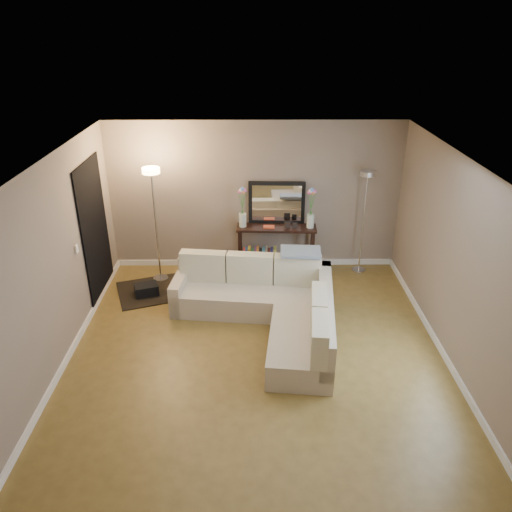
{
  "coord_description": "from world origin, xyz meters",
  "views": [
    {
      "loc": [
        -0.06,
        -5.43,
        4.08
      ],
      "look_at": [
        0.0,
        0.8,
        1.1
      ],
      "focal_mm": 35.0,
      "sensor_mm": 36.0,
      "label": 1
    }
  ],
  "objects_px": {
    "floor_lamp_lit": "(154,203)",
    "floor_lamp_unlit": "(365,202)",
    "sectional_sofa": "(270,305)",
    "console_table": "(271,246)"
  },
  "relations": [
    {
      "from": "sectional_sofa",
      "to": "floor_lamp_lit",
      "type": "bearing_deg",
      "value": 142.99
    },
    {
      "from": "floor_lamp_unlit",
      "to": "console_table",
      "type": "bearing_deg",
      "value": 178.94
    },
    {
      "from": "floor_lamp_lit",
      "to": "floor_lamp_unlit",
      "type": "bearing_deg",
      "value": 4.63
    },
    {
      "from": "sectional_sofa",
      "to": "floor_lamp_lit",
      "type": "relative_size",
      "value": 1.29
    },
    {
      "from": "console_table",
      "to": "floor_lamp_unlit",
      "type": "xyz_separation_m",
      "value": [
        1.56,
        -0.03,
        0.82
      ]
    },
    {
      "from": "sectional_sofa",
      "to": "floor_lamp_lit",
      "type": "xyz_separation_m",
      "value": [
        -1.84,
        1.38,
        1.08
      ]
    },
    {
      "from": "console_table",
      "to": "floor_lamp_unlit",
      "type": "relative_size",
      "value": 0.75
    },
    {
      "from": "sectional_sofa",
      "to": "floor_lamp_unlit",
      "type": "bearing_deg",
      "value": 45.4
    },
    {
      "from": "sectional_sofa",
      "to": "console_table",
      "type": "distance_m",
      "value": 1.7
    },
    {
      "from": "sectional_sofa",
      "to": "floor_lamp_unlit",
      "type": "height_order",
      "value": "floor_lamp_unlit"
    }
  ]
}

